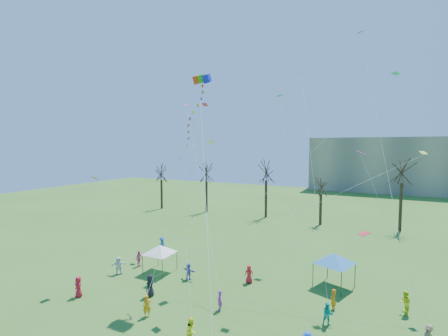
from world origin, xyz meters
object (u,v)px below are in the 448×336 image
at_px(distant_building, 429,165).
at_px(canopy_tent_white, 160,249).
at_px(canopy_tent_blue, 334,258).
at_px(big_box_kite, 194,124).

relative_size(distant_building, canopy_tent_white, 16.19).
height_order(distant_building, canopy_tent_white, distant_building).
distance_m(distant_building, canopy_tent_blue, 71.19).
bearing_deg(distant_building, canopy_tent_blue, -102.58).
xyz_separation_m(distant_building, big_box_kite, (-26.90, -74.54, 7.12)).
xyz_separation_m(big_box_kite, canopy_tent_white, (-4.65, 0.90, -12.27)).
distance_m(distant_building, big_box_kite, 79.56).
relative_size(big_box_kite, canopy_tent_white, 5.91).
bearing_deg(big_box_kite, canopy_tent_blue, 24.52).
height_order(big_box_kite, canopy_tent_blue, big_box_kite).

